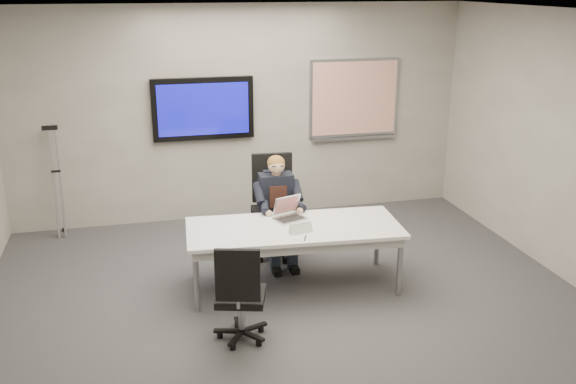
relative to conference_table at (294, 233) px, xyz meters
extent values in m
cube|color=#3C3C3F|center=(-0.14, -0.72, -0.60)|extent=(6.00, 6.00, 0.02)
cube|color=white|center=(-0.14, -0.72, 2.20)|extent=(6.00, 6.00, 0.02)
cube|color=gray|center=(-0.14, 2.28, 0.80)|extent=(6.00, 0.02, 2.80)
cube|color=gray|center=(-0.14, -3.72, 0.80)|extent=(6.00, 0.02, 2.80)
cube|color=white|center=(0.00, 0.00, 0.06)|extent=(2.24, 1.07, 0.04)
cube|color=beige|center=(0.00, 0.00, -0.01)|extent=(2.14, 0.97, 0.09)
cylinder|color=#95969D|center=(-1.04, -0.31, -0.28)|extent=(0.05, 0.05, 0.64)
cylinder|color=#95969D|center=(0.99, -0.46, -0.28)|extent=(0.05, 0.05, 0.64)
cylinder|color=#95969D|center=(-0.99, 0.46, -0.28)|extent=(0.05, 0.05, 0.64)
cylinder|color=#95969D|center=(1.04, 0.31, -0.28)|extent=(0.05, 0.05, 0.64)
cube|color=black|center=(-0.64, 2.23, 0.90)|extent=(1.30, 0.08, 0.80)
cube|color=#0D0D96|center=(-0.64, 2.18, 0.90)|extent=(1.16, 0.01, 0.66)
cube|color=#95969D|center=(1.41, 2.25, 0.95)|extent=(1.25, 0.04, 1.05)
cube|color=white|center=(1.41, 2.23, 0.95)|extent=(1.18, 0.01, 0.98)
cube|color=#95969D|center=(1.41, 2.22, 0.40)|extent=(1.18, 0.05, 0.04)
cylinder|color=#95969D|center=(-0.01, 0.81, -0.28)|extent=(0.07, 0.07, 0.40)
cube|color=black|center=(-0.01, 0.81, -0.08)|extent=(0.55, 0.55, 0.08)
cube|color=black|center=(0.01, 1.06, 0.29)|extent=(0.47, 0.09, 0.58)
cylinder|color=#95969D|center=(-0.71, -0.90, -0.34)|extent=(0.05, 0.05, 0.33)
cube|color=black|center=(-0.71, -0.90, -0.18)|extent=(0.52, 0.52, 0.06)
cube|color=black|center=(-0.77, -1.09, 0.12)|extent=(0.38, 0.15, 0.47)
cube|color=black|center=(-0.01, 0.77, 0.15)|extent=(0.38, 0.22, 0.52)
cube|color=#361C16|center=(-0.01, 0.66, 0.18)|extent=(0.20, 0.02, 0.25)
sphere|color=#E6B78D|center=(-0.01, 0.75, 0.52)|extent=(0.19, 0.19, 0.19)
ellipsoid|color=brown|center=(-0.01, 0.76, 0.55)|extent=(0.20, 0.20, 0.17)
cube|color=#BABABD|center=(0.01, 0.19, 0.09)|extent=(0.37, 0.32, 0.02)
cube|color=black|center=(0.01, 0.18, 0.10)|extent=(0.30, 0.24, 0.00)
cube|color=#BABABD|center=(0.01, 0.34, 0.20)|extent=(0.32, 0.18, 0.21)
cube|color=#B61316|center=(0.01, 0.33, 0.20)|extent=(0.28, 0.15, 0.17)
cylinder|color=black|center=(0.03, -0.33, 0.08)|extent=(0.06, 0.13, 0.01)
camera|label=1|loc=(-1.52, -5.92, 2.47)|focal=40.00mm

